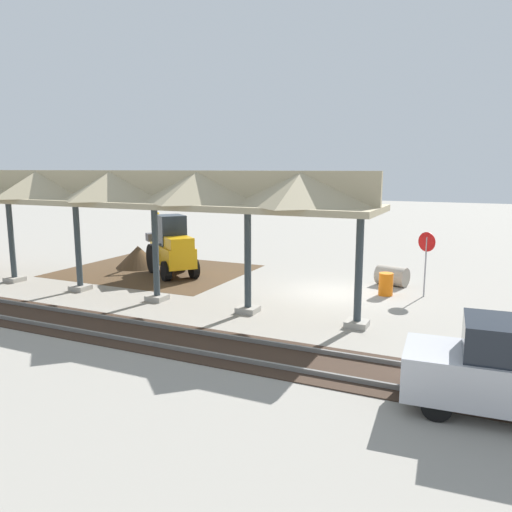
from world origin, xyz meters
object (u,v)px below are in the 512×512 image
object	(u,v)px
backhoe	(172,248)
traffic_barrel	(386,284)
concrete_pipe	(392,276)
stop_sign	(426,250)

from	to	relation	value
backhoe	traffic_barrel	world-z (taller)	backhoe
concrete_pipe	traffic_barrel	world-z (taller)	traffic_barrel
backhoe	traffic_barrel	distance (m)	9.98
concrete_pipe	traffic_barrel	bearing A→B (deg)	92.54
backhoe	concrete_pipe	world-z (taller)	backhoe
stop_sign	backhoe	xyz separation A→B (m)	(11.34, 0.67, -0.58)
concrete_pipe	traffic_barrel	xyz separation A→B (m)	(-0.08, 1.85, 0.03)
stop_sign	backhoe	world-z (taller)	backhoe
backhoe	traffic_barrel	xyz separation A→B (m)	(-9.94, -0.24, -0.82)
backhoe	concrete_pipe	bearing A→B (deg)	-168.02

